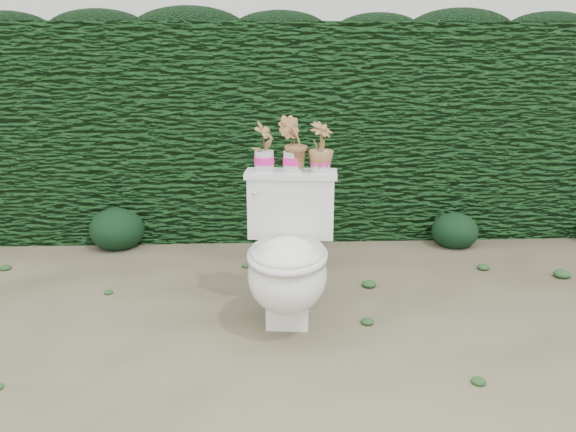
{
  "coord_description": "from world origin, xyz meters",
  "views": [
    {
      "loc": [
        -0.17,
        -2.94,
        1.41
      ],
      "look_at": [
        -0.04,
        -0.04,
        0.55
      ],
      "focal_mm": 35.0,
      "sensor_mm": 36.0,
      "label": 1
    }
  ],
  "objects_px": {
    "potted_plant_left": "(264,148)",
    "potted_plant_center": "(293,145)",
    "potted_plant_right": "(321,149)",
    "toilet": "(288,259)"
  },
  "relations": [
    {
      "from": "toilet",
      "to": "potted_plant_right",
      "type": "relative_size",
      "value": 3.08
    },
    {
      "from": "potted_plant_center",
      "to": "toilet",
      "type": "bearing_deg",
      "value": 89.57
    },
    {
      "from": "potted_plant_left",
      "to": "potted_plant_right",
      "type": "bearing_deg",
      "value": -61.13
    },
    {
      "from": "potted_plant_left",
      "to": "potted_plant_right",
      "type": "distance_m",
      "value": 0.31
    },
    {
      "from": "potted_plant_left",
      "to": "potted_plant_center",
      "type": "relative_size",
      "value": 0.89
    },
    {
      "from": "potted_plant_left",
      "to": "potted_plant_center",
      "type": "bearing_deg",
      "value": -61.13
    },
    {
      "from": "toilet",
      "to": "potted_plant_left",
      "type": "xyz_separation_m",
      "value": [
        -0.12,
        0.25,
        0.55
      ]
    },
    {
      "from": "potted_plant_center",
      "to": "potted_plant_left",
      "type": "bearing_deg",
      "value": 1.96
    },
    {
      "from": "potted_plant_left",
      "to": "potted_plant_right",
      "type": "xyz_separation_m",
      "value": [
        0.3,
        -0.03,
        -0.0
      ]
    },
    {
      "from": "toilet",
      "to": "potted_plant_left",
      "type": "height_order",
      "value": "potted_plant_left"
    }
  ]
}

